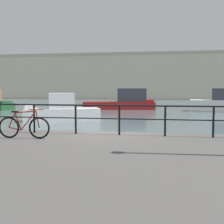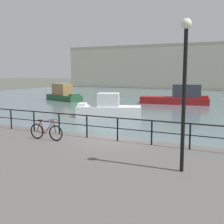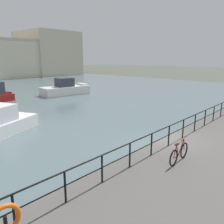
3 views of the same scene
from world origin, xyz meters
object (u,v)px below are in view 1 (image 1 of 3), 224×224
moored_harbor_tender (61,111)px  moored_green_narrowboat (224,103)px  harbor_building (183,76)px  moored_white_yacht (124,102)px  parked_bicycle (24,127)px

moored_harbor_tender → moored_green_narrowboat: bearing=-163.0°
harbor_building → moored_green_narrowboat: harbor_building is taller
harbor_building → moored_white_yacht: (-8.91, -35.36, -4.13)m
harbor_building → parked_bicycle: size_ratio=41.31×
harbor_building → moored_white_yacht: harbor_building is taller
harbor_building → parked_bicycle: 60.27m
moored_green_narrowboat → parked_bicycle: 25.16m
harbor_building → moored_harbor_tender: size_ratio=12.80×
parked_bicycle → moored_white_yacht: bearing=87.0°
moored_white_yacht → moored_green_narrowboat: bearing=-15.5°
moored_white_yacht → moored_green_narrowboat: 10.62m
harbor_building → moored_harbor_tender: (-11.93, -47.82, -4.22)m
moored_white_yacht → harbor_building: bearing=67.7°
harbor_building → moored_harbor_tender: 49.46m
harbor_building → moored_harbor_tender: harbor_building is taller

